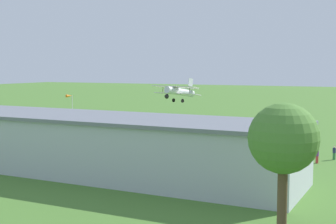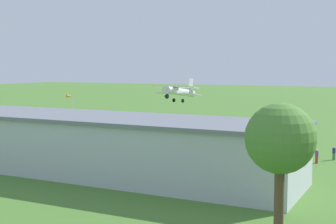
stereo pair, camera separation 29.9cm
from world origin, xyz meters
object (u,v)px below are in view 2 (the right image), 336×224
Objects in this scene: hangar at (106,145)px; person_near_hangar_door at (93,136)px; person_at_fence_line at (334,153)px; tree_behind_hangar_left at (280,140)px; biplane at (179,92)px; person_crossing_taxiway at (317,156)px; car_grey at (26,139)px; car_orange at (2,135)px; windsock at (70,98)px.

hangar is 23.06m from person_near_hangar_door.
person_at_fence_line is 1.03× the size of person_near_hangar_door.
hangar reaches higher than person_near_hangar_door.
person_near_hangar_door is 48.67m from tree_behind_hangar_left.
hangar is 32.27m from biplane.
person_near_hangar_door is (32.71, -2.87, -0.04)m from person_crossing_taxiway.
person_near_hangar_door is at bearing -5.01° from person_crossing_taxiway.
hangar reaches higher than car_grey.
hangar reaches higher than person_crossing_taxiway.
tree_behind_hangar_left is (-41.88, 26.13, 6.17)m from car_grey.
car_orange is at bearing 6.61° from person_at_fence_line.
person_crossing_taxiway is 1.01× the size of person_at_fence_line.
car_orange is (6.21, -1.63, 0.03)m from car_grey.
hangar is at bearing 127.60° from person_near_hangar_door.
car_grey is at bearing 53.95° from biplane.
car_orange is at bearing 41.60° from biplane.
car_orange is at bearing 100.34° from windsock.
person_crossing_taxiway is 30.90m from tree_behind_hangar_left.
car_orange is at bearing -29.99° from tree_behind_hangar_left.
hangar is 9.18× the size of car_orange.
tree_behind_hangar_left is 1.60× the size of windsock.
tree_behind_hangar_left is (-27.19, 46.32, 0.03)m from biplane.
biplane is 25.36m from windsock.
person_at_fence_line is 0.18× the size of tree_behind_hangar_left.
person_crossing_taxiway is 0.29× the size of windsock.
hangar is 29.93m from car_orange.
car_grey is at bearing 9.83° from person_at_fence_line.
car_orange is 45.69m from person_crossing_taxiway.
biplane reaches higher than hangar.
person_near_hangar_door is 24.47m from windsock.
biplane is 0.99× the size of tree_behind_hangar_left.
hangar reaches higher than person_at_fence_line.
car_grey is 26.46m from windsock.
hangar is 23.68m from car_grey.
biplane is at bearing -59.59° from tree_behind_hangar_left.
person_crossing_taxiway is at bearing -85.32° from tree_behind_hangar_left.
car_orange is 2.68× the size of person_at_fence_line.
person_crossing_taxiway is at bearing 174.99° from person_near_hangar_door.
car_orange is 55.87m from tree_behind_hangar_left.
person_at_fence_line is at bearing -173.39° from car_orange.
car_grey is 0.52× the size of tree_behind_hangar_left.
person_near_hangar_door is at bearing -43.21° from tree_behind_hangar_left.
biplane is 5.47× the size of person_at_fence_line.
car_orange is 13.96m from person_near_hangar_door.
hangar is 4.49× the size of biplane.
biplane is 29.97m from person_at_fence_line.
person_crossing_taxiway is (-39.41, -4.05, 0.00)m from car_grey.
biplane is at bearing -121.06° from person_near_hangar_door.
person_crossing_taxiway is 1.05× the size of person_near_hangar_door.
person_at_fence_line is 0.29× the size of windsock.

